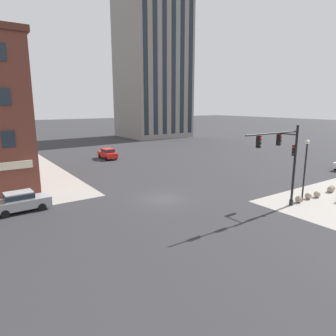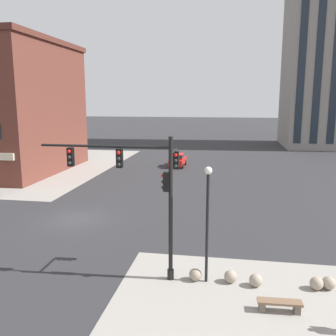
# 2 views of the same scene
# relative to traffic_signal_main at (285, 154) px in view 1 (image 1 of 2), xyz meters

# --- Properties ---
(ground_plane) EXTENTS (320.00, 320.00, 0.00)m
(ground_plane) POSITION_rel_traffic_signal_main_xyz_m (-7.08, 7.62, -4.61)
(ground_plane) COLOR #2D2D30
(traffic_signal_main) EXTENTS (6.49, 2.09, 6.97)m
(traffic_signal_main) POSITION_rel_traffic_signal_main_xyz_m (0.00, 0.00, 0.00)
(traffic_signal_main) COLOR black
(traffic_signal_main) RESTS_ON ground
(bollard_sphere_curb_a) EXTENTS (0.61, 0.61, 0.61)m
(bollard_sphere_curb_a) POSITION_rel_traffic_signal_main_xyz_m (2.40, -0.15, -4.31)
(bollard_sphere_curb_a) COLOR gray
(bollard_sphere_curb_a) RESTS_ON ground
(bollard_sphere_curb_b) EXTENTS (0.61, 0.61, 0.61)m
(bollard_sphere_curb_b) POSITION_rel_traffic_signal_main_xyz_m (4.08, -0.07, -4.31)
(bollard_sphere_curb_b) COLOR gray
(bollard_sphere_curb_b) RESTS_ON ground
(bollard_sphere_curb_c) EXTENTS (0.61, 0.61, 0.61)m
(bollard_sphere_curb_c) POSITION_rel_traffic_signal_main_xyz_m (5.24, -0.26, -4.31)
(bollard_sphere_curb_c) COLOR gray
(bollard_sphere_curb_c) RESTS_ON ground
(bollard_sphere_curb_d) EXTENTS (0.61, 0.61, 0.61)m
(bollard_sphere_curb_d) POSITION_rel_traffic_signal_main_xyz_m (7.98, -0.09, -4.31)
(bollard_sphere_curb_d) COLOR gray
(bollard_sphere_curb_d) RESTS_ON ground
(bollard_sphere_curb_e) EXTENTS (0.61, 0.61, 0.61)m
(bollard_sphere_curb_e) POSITION_rel_traffic_signal_main_xyz_m (8.54, 0.05, -4.31)
(bollard_sphere_curb_e) COLOR gray
(bollard_sphere_curb_e) RESTS_ON ground
(street_lamp_corner_near) EXTENTS (0.36, 0.36, 5.62)m
(street_lamp_corner_near) POSITION_rel_traffic_signal_main_xyz_m (2.92, -0.16, -1.11)
(street_lamp_corner_near) COLOR black
(street_lamp_corner_near) RESTS_ON ground
(car_main_northbound_near) EXTENTS (1.95, 4.43, 1.68)m
(car_main_northbound_near) POSITION_rel_traffic_signal_main_xyz_m (-2.76, 30.28, -3.69)
(car_main_northbound_near) COLOR red
(car_main_northbound_near) RESTS_ON ground
(car_main_southbound_near) EXTENTS (4.47, 2.03, 1.68)m
(car_main_southbound_near) POSITION_rel_traffic_signal_main_xyz_m (-18.54, 11.42, -3.69)
(car_main_southbound_near) COLOR #99999E
(car_main_southbound_near) RESTS_ON ground
(residential_tower_skyline_right) EXTENTS (16.24, 15.84, 66.77)m
(residential_tower_skyline_right) POSITION_rel_traffic_signal_main_xyz_m (21.79, 56.02, 28.79)
(residential_tower_skyline_right) COLOR gray
(residential_tower_skyline_right) RESTS_ON ground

